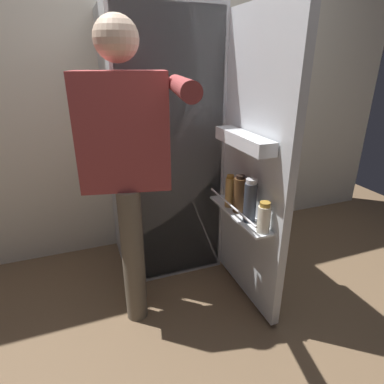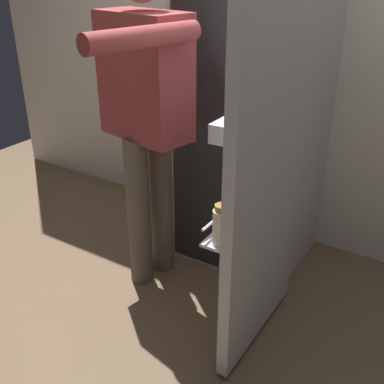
% 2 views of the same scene
% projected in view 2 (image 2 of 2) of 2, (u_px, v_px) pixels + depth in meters
% --- Properties ---
extents(ground_plane, '(5.28, 5.28, 0.00)m').
position_uv_depth(ground_plane, '(199.00, 296.00, 2.43)').
color(ground_plane, brown).
extents(kitchen_wall, '(4.40, 0.10, 2.69)m').
position_uv_depth(kitchen_wall, '(286.00, 5.00, 2.50)').
color(kitchen_wall, silver).
rests_on(kitchen_wall, ground_plane).
extents(refrigerator, '(0.73, 1.24, 1.71)m').
position_uv_depth(refrigerator, '(254.00, 114.00, 2.40)').
color(refrigerator, silver).
rests_on(refrigerator, ground_plane).
extents(person, '(0.55, 0.80, 1.60)m').
position_uv_depth(person, '(147.00, 103.00, 2.19)').
color(person, '#665B4C').
rests_on(person, ground_plane).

